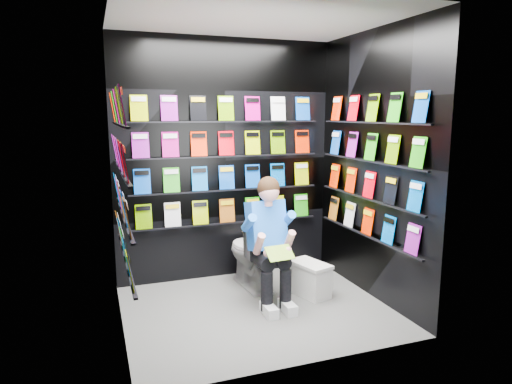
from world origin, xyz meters
name	(u,v)px	position (x,y,z in m)	size (l,w,h in m)	color
floor	(257,310)	(0.00, 0.00, 0.00)	(2.40, 2.40, 0.00)	#5C5C59
ceiling	(257,17)	(0.00, 0.00, 2.60)	(2.40, 2.40, 0.00)	white
wall_back	(226,161)	(0.00, 1.00, 1.30)	(2.40, 0.04, 2.60)	black
wall_front	(307,189)	(0.00, -1.00, 1.30)	(2.40, 0.04, 2.60)	black
wall_left	(116,178)	(-1.20, 0.00, 1.30)	(0.04, 2.00, 2.60)	black
wall_right	(373,166)	(1.20, 0.00, 1.30)	(0.04, 2.00, 2.60)	black
comics_back	(226,160)	(0.00, 0.97, 1.31)	(2.10, 0.06, 1.37)	#E5000E
comics_left	(119,177)	(-1.17, 0.00, 1.31)	(0.06, 1.70, 1.37)	#E5000E
comics_right	(370,166)	(1.17, 0.00, 1.31)	(0.06, 1.70, 1.37)	#E5000E
toilet	(253,253)	(0.16, 0.57, 0.37)	(0.42, 0.75, 0.73)	white
longbox	(310,280)	(0.62, 0.15, 0.15)	(0.23, 0.41, 0.31)	white
longbox_lid	(310,264)	(0.62, 0.15, 0.32)	(0.25, 0.43, 0.03)	white
reader	(266,226)	(0.16, 0.19, 0.74)	(0.48, 0.70, 1.29)	blue
held_comic	(280,253)	(0.16, -0.16, 0.58)	(0.25, 0.01, 0.17)	green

